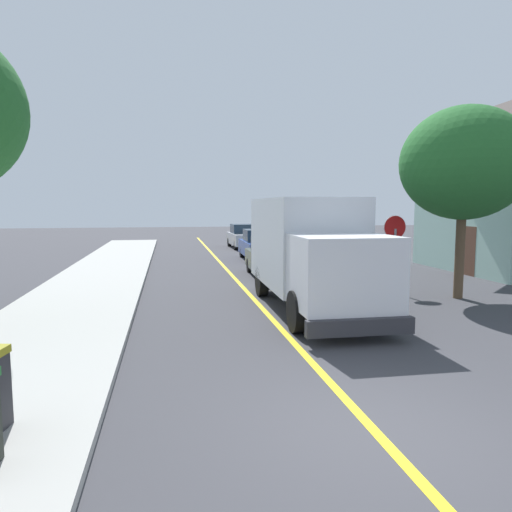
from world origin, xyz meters
TOP-DOWN VIEW (x-y plane):
  - ground_plane at (0.00, 0.00)m, footprint 120.00×120.00m
  - sidewalk_curb at (-5.40, 4.00)m, footprint 3.60×60.00m
  - centre_line_yellow at (0.00, 10.00)m, footprint 0.16×56.00m
  - box_truck at (1.38, 7.50)m, footprint 2.51×7.22m
  - parked_car_near at (1.65, 13.57)m, footprint 1.95×4.46m
  - parked_car_mid at (2.27, 19.60)m, footprint 1.87×4.43m
  - parked_car_far at (2.53, 26.93)m, footprint 1.89×4.44m
  - stop_sign at (4.90, 9.20)m, footprint 0.80×0.10m
  - street_tree_far_side at (6.53, 7.97)m, footprint 3.94×3.94m

SIDE VIEW (x-z plane):
  - ground_plane at x=0.00m, z-range 0.00..0.00m
  - centre_line_yellow at x=0.00m, z-range 0.00..0.01m
  - sidewalk_curb at x=-5.40m, z-range 0.00..0.15m
  - parked_car_near at x=1.65m, z-range -0.04..1.63m
  - parked_car_mid at x=2.27m, z-range -0.04..1.63m
  - parked_car_far at x=2.53m, z-range -0.04..1.63m
  - box_truck at x=1.38m, z-range 0.17..3.37m
  - stop_sign at x=4.90m, z-range 0.53..3.18m
  - street_tree_far_side at x=6.53m, z-range 1.25..7.33m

